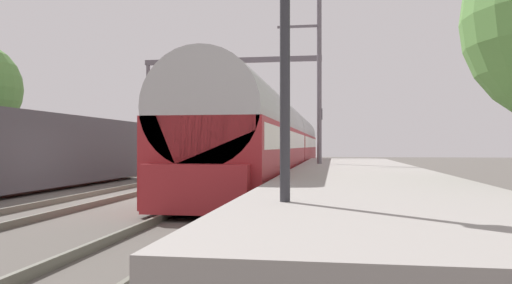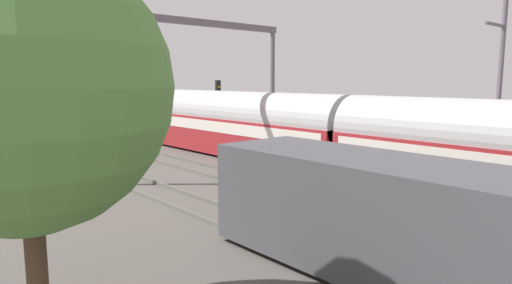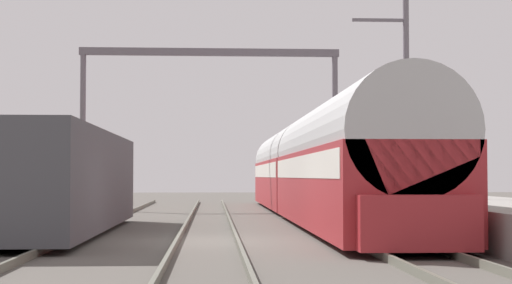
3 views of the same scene
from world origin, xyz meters
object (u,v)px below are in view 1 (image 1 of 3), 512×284
at_px(catenary_gantry, 231,89).
at_px(railway_signal_far, 320,129).
at_px(passenger_train, 278,140).
at_px(freight_car, 43,151).
at_px(person_crossing, 308,155).
at_px(railway_signal_near, 285,41).

bearing_deg(catenary_gantry, railway_signal_far, 42.18).
height_order(passenger_train, freight_car, passenger_train).
bearing_deg(freight_car, railway_signal_far, 64.98).
distance_m(person_crossing, catenary_gantry, 7.10).
distance_m(railway_signal_near, railway_signal_far, 33.10).
xyz_separation_m(railway_signal_far, catenary_gantry, (-6.06, -5.49, 2.65)).
relative_size(freight_car, catenary_gantry, 1.03).
bearing_deg(railway_signal_far, passenger_train, -98.48).
relative_size(freight_car, railway_signal_near, 2.70).
bearing_deg(railway_signal_far, person_crossing, -99.14).
bearing_deg(passenger_train, freight_car, -132.63).
xyz_separation_m(passenger_train, freight_car, (-8.28, -8.99, -0.50)).
xyz_separation_m(railway_signal_near, railway_signal_far, (-0.45, 33.10, -0.11)).
bearing_deg(railway_signal_near, catenary_gantry, 103.25).
relative_size(freight_car, person_crossing, 7.51).
bearing_deg(person_crossing, railway_signal_far, 113.47).
bearing_deg(person_crossing, passenger_train, -65.51).
bearing_deg(railway_signal_near, freight_car, 133.40).
relative_size(person_crossing, railway_signal_far, 0.37).
relative_size(passenger_train, railway_signal_far, 7.08).
bearing_deg(railway_signal_near, passenger_train, 96.66).
bearing_deg(passenger_train, railway_signal_far, 81.52).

